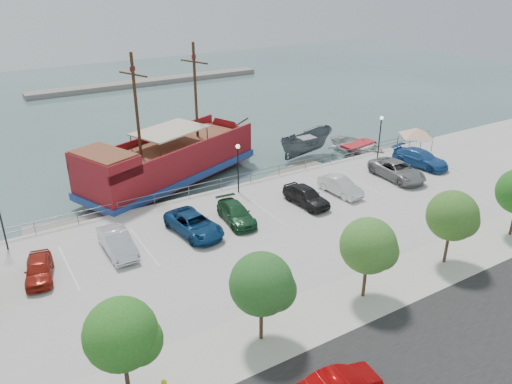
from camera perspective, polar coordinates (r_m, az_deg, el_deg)
ground at (r=37.93m, az=2.87°, el=-4.87°), size 160.00×160.00×0.00m
street at (r=28.06m, az=22.31°, el=-16.52°), size 100.00×8.00×0.04m
sidewalk at (r=30.95m, az=13.50°, el=-10.89°), size 100.00×4.00×0.05m
seawall_railing at (r=43.23m, az=-2.87°, el=1.24°), size 50.00×0.06×1.00m
far_shore at (r=88.97m, az=-12.06°, el=12.20°), size 40.00×3.00×0.80m
pirate_ship at (r=47.39m, az=-8.50°, el=3.96°), size 20.74×12.57×12.92m
patrol_boat at (r=52.77m, az=5.75°, el=5.29°), size 7.08×3.35×2.64m
speedboat at (r=54.88m, az=11.61°, el=4.97°), size 5.60×7.23×1.38m
dock_west at (r=41.17m, az=-20.07°, el=-3.62°), size 7.59×2.91×0.42m
dock_mid at (r=48.49m, az=4.11°, el=2.18°), size 7.75×4.23×0.43m
dock_east at (r=54.36m, az=12.52°, el=4.12°), size 6.51×3.64×0.36m
canopy_tent at (r=52.32m, az=17.93°, el=6.99°), size 4.76×4.76×3.31m
lamp_post_mid at (r=41.27m, az=-2.07°, el=3.70°), size 0.36×0.36×4.28m
lamp_post_right at (r=50.60m, az=14.03°, el=6.95°), size 0.36×0.36×4.28m
tree_b at (r=22.66m, az=-14.74°, el=-15.60°), size 3.30×3.20×5.00m
tree_c at (r=24.85m, az=1.00°, el=-10.62°), size 3.30×3.20×5.00m
tree_d at (r=28.62m, az=13.00°, el=-6.16°), size 3.30×3.20×5.00m
tree_e at (r=33.45m, az=21.75°, el=-2.67°), size 3.30×3.20×5.00m
parked_car_a at (r=33.59m, az=-23.58°, el=-8.05°), size 2.33×4.14×1.33m
parked_car_b at (r=34.63m, az=-15.56°, el=-5.58°), size 1.61×4.56×1.50m
parked_car_c at (r=35.94m, az=-7.10°, el=-3.68°), size 3.11×5.52×1.46m
parked_car_d at (r=37.34m, az=-2.27°, el=-2.47°), size 2.35×4.76×1.33m
parked_car_e at (r=40.12m, az=5.76°, el=-0.42°), size 2.07×4.59×1.53m
parked_car_f at (r=42.41m, az=9.63°, el=0.68°), size 1.77×4.35×1.40m
parked_car_g at (r=46.60m, az=15.82°, el=2.40°), size 2.76×5.69×1.56m
parked_car_h at (r=50.23m, az=18.28°, el=3.70°), size 3.26×5.77×1.58m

